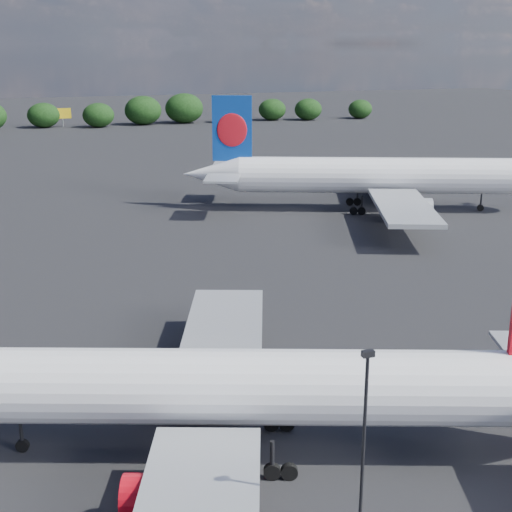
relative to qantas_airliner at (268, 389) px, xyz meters
name	(u,v)px	position (x,y,z in m)	size (l,w,h in m)	color
ground	(32,227)	(-12.04, 62.19, -4.28)	(500.00, 500.00, 0.00)	black
qantas_airliner	(268,389)	(0.00, 0.00, 0.00)	(41.98, 40.33, 14.06)	white
china_southern_airliner	(363,176)	(34.65, 57.43, 0.77)	(49.21, 47.32, 16.58)	white
apron_lamp_post	(363,448)	(1.06, -10.14, 1.81)	(0.55, 0.30, 10.89)	black
billboard_yellow	(62,114)	(-0.04, 184.19, -0.41)	(5.00, 0.30, 5.50)	gold
horizon_treeline	(54,115)	(-2.40, 182.61, -0.44)	(204.04, 13.91, 9.31)	black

